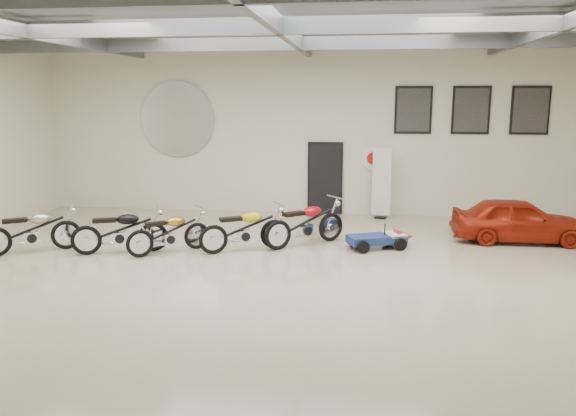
# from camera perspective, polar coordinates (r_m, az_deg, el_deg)

# --- Properties ---
(floor) EXTENTS (16.00, 12.00, 0.01)m
(floor) POSITION_cam_1_polar(r_m,az_deg,el_deg) (11.31, -0.79, -6.66)
(floor) COLOR #BAA88E
(floor) RESTS_ON ground
(ceiling) EXTENTS (16.00, 12.00, 0.01)m
(ceiling) POSITION_cam_1_polar(r_m,az_deg,el_deg) (10.87, -0.87, 19.30)
(ceiling) COLOR gray
(ceiling) RESTS_ON back_wall
(back_wall) EXTENTS (16.00, 0.02, 5.00)m
(back_wall) POSITION_cam_1_polar(r_m,az_deg,el_deg) (16.75, 2.14, 7.90)
(back_wall) COLOR beige
(back_wall) RESTS_ON floor
(ceiling_beams) EXTENTS (15.80, 11.80, 0.32)m
(ceiling_beams) POSITION_cam_1_polar(r_m,az_deg,el_deg) (10.84, -0.86, 17.99)
(ceiling_beams) COLOR slate
(ceiling_beams) RESTS_ON ceiling
(door) EXTENTS (0.92, 0.08, 2.10)m
(door) POSITION_cam_1_polar(r_m,az_deg,el_deg) (16.81, 3.79, 2.93)
(door) COLOR black
(door) RESTS_ON back_wall
(logo_plaque) EXTENTS (2.30, 0.06, 1.16)m
(logo_plaque) POSITION_cam_1_polar(r_m,az_deg,el_deg) (17.51, -11.17, 8.83)
(logo_plaque) COLOR silver
(logo_plaque) RESTS_ON back_wall
(poster_left) EXTENTS (1.05, 0.08, 1.35)m
(poster_left) POSITION_cam_1_polar(r_m,az_deg,el_deg) (16.68, 12.61, 9.69)
(poster_left) COLOR black
(poster_left) RESTS_ON back_wall
(poster_mid) EXTENTS (1.05, 0.08, 1.35)m
(poster_mid) POSITION_cam_1_polar(r_m,az_deg,el_deg) (16.89, 18.10, 9.43)
(poster_mid) COLOR black
(poster_mid) RESTS_ON back_wall
(poster_right) EXTENTS (1.05, 0.08, 1.35)m
(poster_right) POSITION_cam_1_polar(r_m,az_deg,el_deg) (17.25, 23.39, 9.10)
(poster_right) COLOR black
(poster_right) RESTS_ON back_wall
(oil_sign) EXTENTS (0.72, 0.10, 0.72)m
(oil_sign) POSITION_cam_1_polar(r_m,az_deg,el_deg) (16.70, 8.64, 5.02)
(oil_sign) COLOR white
(oil_sign) RESTS_ON back_wall
(banner_stand) EXTENTS (0.58, 0.34, 1.99)m
(banner_stand) POSITION_cam_1_polar(r_m,az_deg,el_deg) (16.35, 9.49, 2.37)
(banner_stand) COLOR white
(banner_stand) RESTS_ON floor
(motorcycle_silver) EXTENTS (2.09, 1.70, 1.09)m
(motorcycle_silver) POSITION_cam_1_polar(r_m,az_deg,el_deg) (13.88, -24.66, -2.00)
(motorcycle_silver) COLOR silver
(motorcycle_silver) RESTS_ON floor
(motorcycle_black) EXTENTS (2.17, 1.31, 1.08)m
(motorcycle_black) POSITION_cam_1_polar(r_m,az_deg,el_deg) (13.15, -16.73, -2.14)
(motorcycle_black) COLOR silver
(motorcycle_black) RESTS_ON floor
(motorcycle_gold) EXTENTS (1.86, 1.68, 1.00)m
(motorcycle_gold) POSITION_cam_1_polar(r_m,az_deg,el_deg) (12.90, -12.01, -2.35)
(motorcycle_gold) COLOR silver
(motorcycle_gold) RESTS_ON floor
(motorcycle_yellow) EXTENTS (2.11, 1.57, 1.07)m
(motorcycle_yellow) POSITION_cam_1_polar(r_m,az_deg,el_deg) (12.82, -4.48, -2.04)
(motorcycle_yellow) COLOR silver
(motorcycle_yellow) RESTS_ON floor
(motorcycle_red) EXTENTS (2.08, 1.89, 1.12)m
(motorcycle_red) POSITION_cam_1_polar(r_m,az_deg,el_deg) (13.26, 1.76, -1.47)
(motorcycle_red) COLOR silver
(motorcycle_red) RESTS_ON floor
(go_kart) EXTENTS (1.79, 1.31, 0.59)m
(go_kart) POSITION_cam_1_polar(r_m,az_deg,el_deg) (13.27, 9.54, -2.78)
(go_kart) COLOR navy
(go_kart) RESTS_ON floor
(vintage_car) EXTENTS (1.30, 3.16, 1.08)m
(vintage_car) POSITION_cam_1_polar(r_m,az_deg,el_deg) (14.72, 22.40, -1.13)
(vintage_car) COLOR #9A1E0E
(vintage_car) RESTS_ON floor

